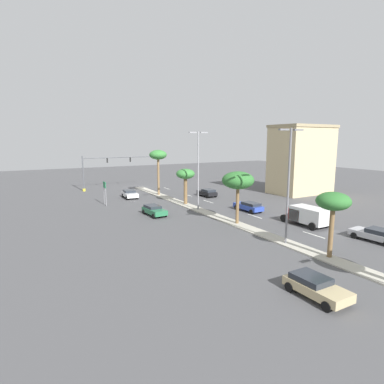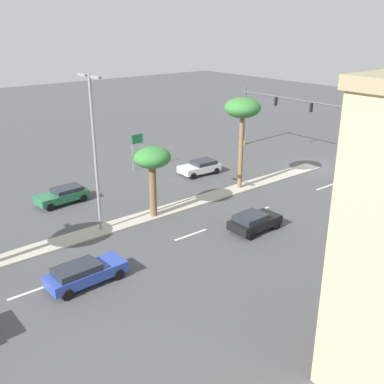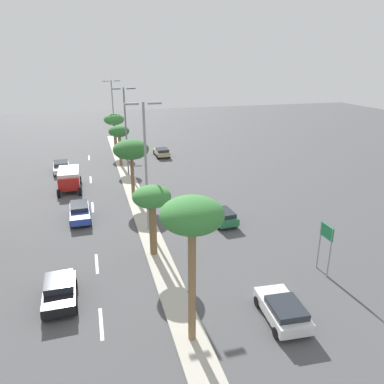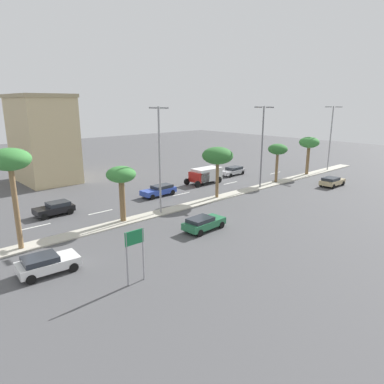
{
  "view_description": "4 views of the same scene",
  "coord_description": "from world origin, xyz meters",
  "px_view_note": "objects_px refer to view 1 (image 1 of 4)",
  "views": [
    {
      "loc": [
        22.21,
        61.9,
        9.86
      ],
      "look_at": [
        2.92,
        27.71,
        3.32
      ],
      "focal_mm": 29.45,
      "sensor_mm": 36.0,
      "label": 1
    },
    {
      "loc": [
        -27.04,
        37.94,
        14.12
      ],
      "look_at": [
        -3.02,
        18.49,
        2.45
      ],
      "focal_mm": 42.66,
      "sensor_mm": 36.0,
      "label": 2
    },
    {
      "loc": [
        -4.21,
        -4.7,
        14.1
      ],
      "look_at": [
        3.95,
        24.29,
        3.19
      ],
      "focal_mm": 34.52,
      "sensor_mm": 36.0,
      "label": 3
    },
    {
      "loc": [
        28.17,
        3.5,
        11.34
      ],
      "look_at": [
        1.38,
        27.63,
        2.01
      ],
      "focal_mm": 32.43,
      "sensor_mm": 36.0,
      "label": 4
    }
  ],
  "objects_px": {
    "street_lamp_far": "(198,165)",
    "palm_tree_right": "(333,203)",
    "sedan_tan_center": "(315,286)",
    "palm_tree_near": "(238,181)",
    "sedan_white_front": "(130,194)",
    "sedan_blue_far": "(249,206)",
    "commercial_building": "(301,159)",
    "palm_tree_rear": "(158,156)",
    "street_lamp_mid": "(289,178)",
    "sedan_green_rear": "(154,210)",
    "traffic_signal_gantry": "(101,168)",
    "palm_tree_leading": "(185,175)",
    "directional_road_sign": "(105,188)",
    "sedan_silver_inboard": "(377,234)",
    "sedan_black_right": "(207,192)",
    "box_truck": "(307,215)"
  },
  "relations": [
    {
      "from": "street_lamp_far",
      "to": "palm_tree_right",
      "type": "bearing_deg",
      "value": 90.89
    },
    {
      "from": "street_lamp_far",
      "to": "sedan_tan_center",
      "type": "relative_size",
      "value": 2.67
    },
    {
      "from": "palm_tree_near",
      "to": "sedan_white_front",
      "type": "xyz_separation_m",
      "value": [
        5.61,
        -22.49,
        -4.44
      ]
    },
    {
      "from": "street_lamp_far",
      "to": "sedan_blue_far",
      "type": "height_order",
      "value": "street_lamp_far"
    },
    {
      "from": "commercial_building",
      "to": "sedan_tan_center",
      "type": "height_order",
      "value": "commercial_building"
    },
    {
      "from": "palm_tree_rear",
      "to": "commercial_building",
      "type": "bearing_deg",
      "value": 155.9
    },
    {
      "from": "street_lamp_mid",
      "to": "sedan_green_rear",
      "type": "xyz_separation_m",
      "value": [
        6.46,
        -16.92,
        -5.65
      ]
    },
    {
      "from": "traffic_signal_gantry",
      "to": "palm_tree_leading",
      "type": "relative_size",
      "value": 2.68
    },
    {
      "from": "street_lamp_far",
      "to": "commercial_building",
      "type": "bearing_deg",
      "value": -172.38
    },
    {
      "from": "palm_tree_near",
      "to": "palm_tree_rear",
      "type": "bearing_deg",
      "value": -89.42
    },
    {
      "from": "palm_tree_near",
      "to": "palm_tree_right",
      "type": "distance_m",
      "value": 12.51
    },
    {
      "from": "directional_road_sign",
      "to": "commercial_building",
      "type": "relative_size",
      "value": 0.29
    },
    {
      "from": "sedan_tan_center",
      "to": "street_lamp_far",
      "type": "bearing_deg",
      "value": -103.85
    },
    {
      "from": "sedan_silver_inboard",
      "to": "commercial_building",
      "type": "bearing_deg",
      "value": -123.44
    },
    {
      "from": "palm_tree_rear",
      "to": "sedan_black_right",
      "type": "distance_m",
      "value": 10.77
    },
    {
      "from": "street_lamp_mid",
      "to": "sedan_blue_far",
      "type": "relative_size",
      "value": 2.33
    },
    {
      "from": "directional_road_sign",
      "to": "palm_tree_near",
      "type": "distance_m",
      "value": 21.72
    },
    {
      "from": "sedan_tan_center",
      "to": "sedan_white_front",
      "type": "relative_size",
      "value": 0.99
    },
    {
      "from": "street_lamp_far",
      "to": "sedan_white_front",
      "type": "height_order",
      "value": "street_lamp_far"
    },
    {
      "from": "palm_tree_near",
      "to": "street_lamp_mid",
      "type": "height_order",
      "value": "street_lamp_mid"
    },
    {
      "from": "box_truck",
      "to": "traffic_signal_gantry",
      "type": "bearing_deg",
      "value": -69.47
    },
    {
      "from": "commercial_building",
      "to": "palm_tree_leading",
      "type": "xyz_separation_m",
      "value": [
        23.56,
        -1.16,
        -1.76
      ]
    },
    {
      "from": "box_truck",
      "to": "palm_tree_right",
      "type": "bearing_deg",
      "value": 51.02
    },
    {
      "from": "sedan_silver_inboard",
      "to": "box_truck",
      "type": "distance_m",
      "value": 7.62
    },
    {
      "from": "commercial_building",
      "to": "directional_road_sign",
      "type": "bearing_deg",
      "value": -11.14
    },
    {
      "from": "palm_tree_leading",
      "to": "sedan_tan_center",
      "type": "height_order",
      "value": "palm_tree_leading"
    },
    {
      "from": "traffic_signal_gantry",
      "to": "directional_road_sign",
      "type": "relative_size",
      "value": 4.02
    },
    {
      "from": "palm_tree_rear",
      "to": "palm_tree_leading",
      "type": "xyz_separation_m",
      "value": [
        -0.34,
        9.53,
        -2.49
      ]
    },
    {
      "from": "palm_tree_leading",
      "to": "sedan_blue_far",
      "type": "bearing_deg",
      "value": 122.71
    },
    {
      "from": "palm_tree_right",
      "to": "sedan_white_front",
      "type": "xyz_separation_m",
      "value": [
        5.73,
        -34.99,
        -4.03
      ]
    },
    {
      "from": "traffic_signal_gantry",
      "to": "palm_tree_near",
      "type": "distance_m",
      "value": 34.7
    },
    {
      "from": "traffic_signal_gantry",
      "to": "palm_tree_leading",
      "type": "height_order",
      "value": "traffic_signal_gantry"
    },
    {
      "from": "street_lamp_mid",
      "to": "palm_tree_near",
      "type": "bearing_deg",
      "value": -92.76
    },
    {
      "from": "street_lamp_mid",
      "to": "commercial_building",
      "type": "bearing_deg",
      "value": -140.32
    },
    {
      "from": "directional_road_sign",
      "to": "street_lamp_far",
      "type": "xyz_separation_m",
      "value": [
        -10.57,
        9.97,
        3.84
      ]
    },
    {
      "from": "sedan_silver_inboard",
      "to": "palm_tree_leading",
      "type": "bearing_deg",
      "value": -72.51
    },
    {
      "from": "traffic_signal_gantry",
      "to": "palm_tree_near",
      "type": "xyz_separation_m",
      "value": [
        -7.62,
        33.84,
        0.86
      ]
    },
    {
      "from": "sedan_black_right",
      "to": "sedan_blue_far",
      "type": "bearing_deg",
      "value": 84.89
    },
    {
      "from": "street_lamp_mid",
      "to": "traffic_signal_gantry",
      "type": "bearing_deg",
      "value": -80.21
    },
    {
      "from": "directional_road_sign",
      "to": "street_lamp_far",
      "type": "height_order",
      "value": "street_lamp_far"
    },
    {
      "from": "sedan_green_rear",
      "to": "sedan_tan_center",
      "type": "relative_size",
      "value": 1.05
    },
    {
      "from": "palm_tree_rear",
      "to": "box_truck",
      "type": "height_order",
      "value": "palm_tree_rear"
    },
    {
      "from": "traffic_signal_gantry",
      "to": "commercial_building",
      "type": "height_order",
      "value": "commercial_building"
    },
    {
      "from": "sedan_blue_far",
      "to": "palm_tree_right",
      "type": "bearing_deg",
      "value": 72.4
    },
    {
      "from": "sedan_white_front",
      "to": "sedan_tan_center",
      "type": "bearing_deg",
      "value": 88.83
    },
    {
      "from": "commercial_building",
      "to": "sedan_black_right",
      "type": "xyz_separation_m",
      "value": [
        16.99,
        -5.31,
        -5.53
      ]
    },
    {
      "from": "palm_tree_leading",
      "to": "sedan_green_rear",
      "type": "relative_size",
      "value": 1.26
    },
    {
      "from": "sedan_tan_center",
      "to": "box_truck",
      "type": "xyz_separation_m",
      "value": [
        -13.09,
        -12.02,
        0.54
      ]
    },
    {
      "from": "commercial_building",
      "to": "sedan_black_right",
      "type": "bearing_deg",
      "value": -17.34
    },
    {
      "from": "commercial_building",
      "to": "street_lamp_mid",
      "type": "relative_size",
      "value": 1.16
    }
  ]
}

